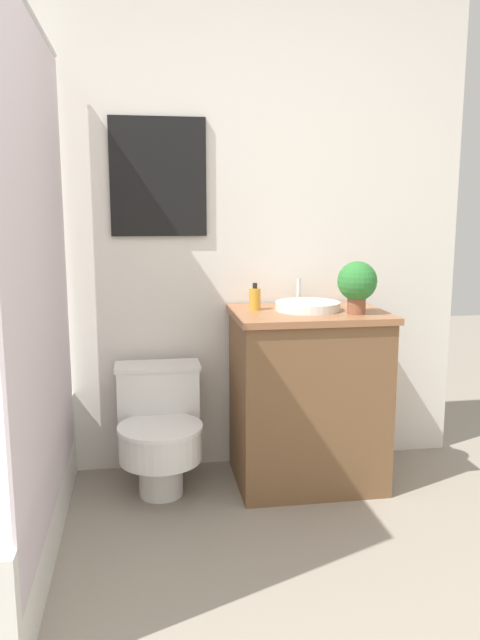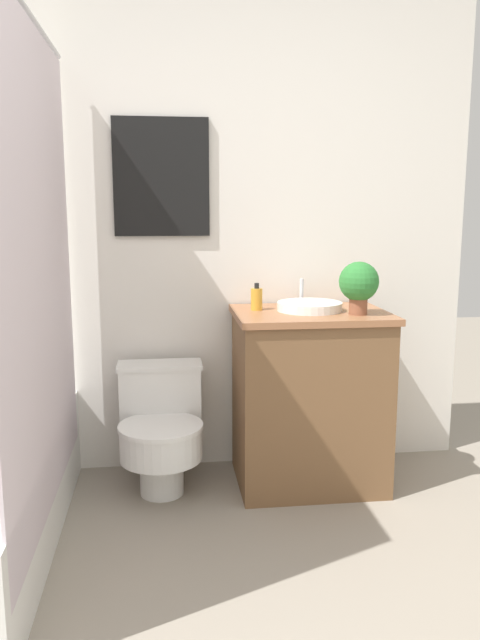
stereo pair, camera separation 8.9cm
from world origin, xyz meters
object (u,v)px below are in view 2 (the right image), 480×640
toilet (161,426)px  potted_plant (359,284)px  soap_bottle (257,299)px  sink (310,306)px

toilet → potted_plant: 1.12m
potted_plant → soap_bottle: bearing=157.6°
toilet → soap_bottle: soap_bottle is taller
soap_bottle → potted_plant: (0.43, -0.18, 0.09)m
toilet → soap_bottle: bearing=6.1°
toilet → soap_bottle: size_ratio=4.52×
sink → soap_bottle: sink is taller
toilet → sink: 0.89m
sink → soap_bottle: (-0.24, 0.04, 0.03)m
sink → potted_plant: bearing=-35.0°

